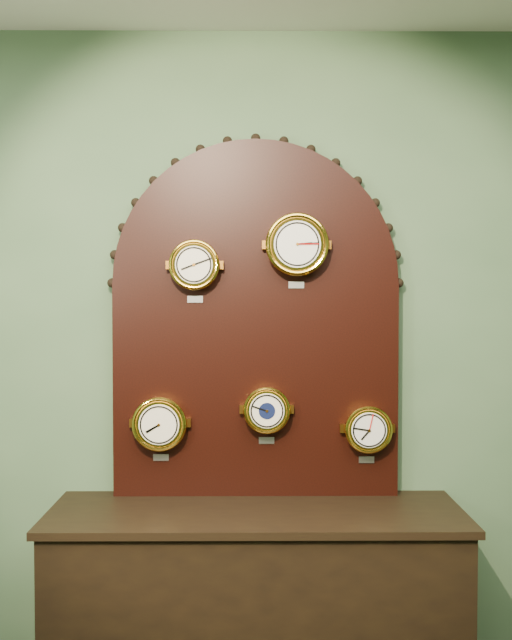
{
  "coord_description": "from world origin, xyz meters",
  "views": [
    {
      "loc": [
        -0.02,
        -0.52,
        1.67
      ],
      "look_at": [
        0.0,
        2.25,
        1.58
      ],
      "focal_mm": 39.5,
      "sensor_mm": 36.0,
      "label": 1
    }
  ],
  "objects_px": {
    "shop_counter": "(256,617)",
    "roman_clock": "(194,265)",
    "arabic_clock": "(297,245)",
    "hygrometer": "(160,423)",
    "display_board": "(256,308)",
    "tide_clock": "(368,429)",
    "barometer": "(267,410)"
  },
  "relations": [
    {
      "from": "shop_counter",
      "to": "roman_clock",
      "type": "height_order",
      "value": "roman_clock"
    },
    {
      "from": "arabic_clock",
      "to": "hygrometer",
      "type": "height_order",
      "value": "arabic_clock"
    },
    {
      "from": "display_board",
      "to": "shop_counter",
      "type": "bearing_deg",
      "value": -90.0
    },
    {
      "from": "display_board",
      "to": "roman_clock",
      "type": "relative_size",
      "value": 5.9
    },
    {
      "from": "display_board",
      "to": "arabic_clock",
      "type": "distance_m",
      "value": 0.32
    },
    {
      "from": "shop_counter",
      "to": "display_board",
      "type": "height_order",
      "value": "display_board"
    },
    {
      "from": "hygrometer",
      "to": "tide_clock",
      "type": "bearing_deg",
      "value": 0.05
    },
    {
      "from": "shop_counter",
      "to": "tide_clock",
      "type": "xyz_separation_m",
      "value": [
        0.47,
        0.15,
        0.72
      ]
    },
    {
      "from": "shop_counter",
      "to": "arabic_clock",
      "type": "bearing_deg",
      "value": 42.0
    },
    {
      "from": "shop_counter",
      "to": "arabic_clock",
      "type": "distance_m",
      "value": 1.5
    },
    {
      "from": "arabic_clock",
      "to": "tide_clock",
      "type": "distance_m",
      "value": 0.82
    },
    {
      "from": "shop_counter",
      "to": "hygrometer",
      "type": "distance_m",
      "value": 0.86
    },
    {
      "from": "roman_clock",
      "to": "display_board",
      "type": "bearing_deg",
      "value": 14.65
    },
    {
      "from": "arabic_clock",
      "to": "tide_clock",
      "type": "bearing_deg",
      "value": 0.3
    },
    {
      "from": "barometer",
      "to": "tide_clock",
      "type": "relative_size",
      "value": 0.99
    },
    {
      "from": "hygrometer",
      "to": "display_board",
      "type": "bearing_deg",
      "value": 9.48
    },
    {
      "from": "display_board",
      "to": "arabic_clock",
      "type": "xyz_separation_m",
      "value": [
        0.17,
        -0.07,
        0.26
      ]
    },
    {
      "from": "display_board",
      "to": "tide_clock",
      "type": "distance_m",
      "value": 0.69
    },
    {
      "from": "shop_counter",
      "to": "barometer",
      "type": "distance_m",
      "value": 0.82
    },
    {
      "from": "roman_clock",
      "to": "tide_clock",
      "type": "bearing_deg",
      "value": 0.02
    },
    {
      "from": "roman_clock",
      "to": "hygrometer",
      "type": "xyz_separation_m",
      "value": [
        -0.15,
        -0.0,
        -0.66
      ]
    },
    {
      "from": "barometer",
      "to": "tide_clock",
      "type": "bearing_deg",
      "value": 0.02
    },
    {
      "from": "roman_clock",
      "to": "hygrometer",
      "type": "bearing_deg",
      "value": -179.81
    },
    {
      "from": "hygrometer",
      "to": "tide_clock",
      "type": "relative_size",
      "value": 1.11
    },
    {
      "from": "hygrometer",
      "to": "barometer",
      "type": "relative_size",
      "value": 1.12
    },
    {
      "from": "display_board",
      "to": "barometer",
      "type": "distance_m",
      "value": 0.43
    },
    {
      "from": "display_board",
      "to": "barometer",
      "type": "relative_size",
      "value": 6.21
    },
    {
      "from": "tide_clock",
      "to": "shop_counter",
      "type": "bearing_deg",
      "value": -161.74
    },
    {
      "from": "shop_counter",
      "to": "arabic_clock",
      "type": "relative_size",
      "value": 5.17
    },
    {
      "from": "shop_counter",
      "to": "hygrometer",
      "type": "relative_size",
      "value": 5.78
    },
    {
      "from": "tide_clock",
      "to": "barometer",
      "type": "bearing_deg",
      "value": -179.98
    },
    {
      "from": "shop_counter",
      "to": "roman_clock",
      "type": "bearing_deg",
      "value": 148.68
    }
  ]
}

